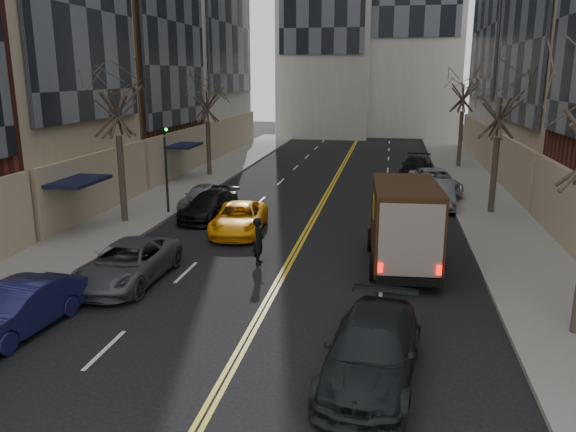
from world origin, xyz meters
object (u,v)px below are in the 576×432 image
observer_sedan (372,351)px  pedestrian (259,241)px  taxi (239,218)px  ups_truck (403,225)px

observer_sedan → pedestrian: (-4.49, 7.62, 0.17)m
taxi → pedestrian: bearing=-71.5°
observer_sedan → taxi: 13.27m
observer_sedan → pedestrian: size_ratio=2.91×
ups_truck → observer_sedan: (-0.82, -8.23, -0.90)m
observer_sedan → taxi: size_ratio=1.10×
ups_truck → pedestrian: ups_truck is taller
ups_truck → observer_sedan: ups_truck is taller
ups_truck → taxi: (-7.17, 3.42, -0.97)m
ups_truck → taxi: ups_truck is taller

